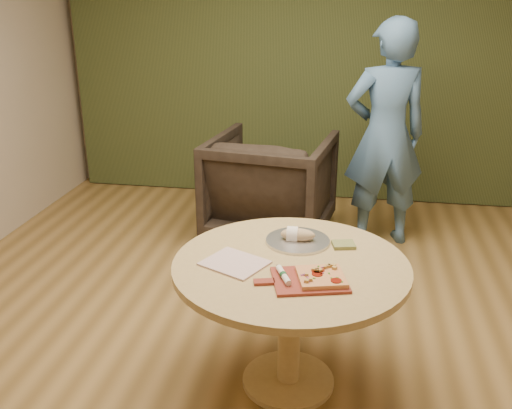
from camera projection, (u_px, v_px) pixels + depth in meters
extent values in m
cube|color=olive|center=(258.00, 354.00, 3.47)|extent=(5.00, 6.00, 0.02)
cube|color=#BBA78D|center=(307.00, 59.00, 5.74)|extent=(5.00, 0.02, 2.80)
cube|color=#2F391A|center=(306.00, 60.00, 5.63)|extent=(4.80, 0.14, 2.78)
cylinder|color=tan|center=(288.00, 380.00, 3.20)|extent=(0.51, 0.51, 0.03)
cylinder|color=tan|center=(289.00, 328.00, 3.08)|extent=(0.12, 0.12, 0.68)
cylinder|color=tan|center=(291.00, 266.00, 2.94)|extent=(1.23, 1.23, 0.04)
cube|color=maroon|center=(309.00, 280.00, 2.74)|extent=(0.41, 0.36, 0.01)
cube|color=maroon|center=(264.00, 282.00, 2.72)|extent=(0.11, 0.07, 0.01)
cube|color=#DF9757|center=(321.00, 277.00, 2.73)|extent=(0.27, 0.27, 0.02)
cylinder|color=#6B0F04|center=(320.00, 270.00, 2.77)|extent=(0.04, 0.04, 0.00)
cylinder|color=#6B0F04|center=(317.00, 274.00, 2.73)|extent=(0.05, 0.05, 0.00)
cylinder|color=#6B0F04|center=(317.00, 271.00, 2.77)|extent=(0.06, 0.06, 0.00)
cylinder|color=#6B0F04|center=(336.00, 281.00, 2.67)|extent=(0.05, 0.05, 0.00)
cube|color=tan|center=(307.00, 281.00, 2.66)|extent=(0.02, 0.02, 0.01)
cube|color=tan|center=(334.00, 268.00, 2.78)|extent=(0.03, 0.03, 0.01)
cube|color=tan|center=(330.00, 266.00, 2.81)|extent=(0.02, 0.02, 0.01)
cube|color=tan|center=(320.00, 270.00, 2.76)|extent=(0.03, 0.03, 0.01)
cube|color=tan|center=(307.00, 275.00, 2.72)|extent=(0.02, 0.02, 0.01)
cube|color=tan|center=(317.00, 270.00, 2.76)|extent=(0.02, 0.02, 0.01)
cube|color=tan|center=(325.00, 267.00, 2.79)|extent=(0.02, 0.02, 0.01)
cube|color=tan|center=(334.00, 266.00, 2.81)|extent=(0.02, 0.02, 0.01)
cube|color=tan|center=(315.00, 269.00, 2.77)|extent=(0.03, 0.03, 0.01)
cube|color=tan|center=(328.00, 266.00, 2.80)|extent=(0.03, 0.03, 0.01)
cube|color=tan|center=(311.00, 280.00, 2.67)|extent=(0.02, 0.02, 0.01)
cube|color=#306E15|center=(318.00, 266.00, 2.81)|extent=(0.01, 0.01, 0.00)
cube|color=#306E15|center=(314.00, 278.00, 2.69)|extent=(0.01, 0.01, 0.00)
cube|color=#306E15|center=(329.00, 273.00, 2.74)|extent=(0.01, 0.01, 0.00)
cube|color=#306E15|center=(313.00, 270.00, 2.77)|extent=(0.01, 0.01, 0.00)
cube|color=#306E15|center=(332.00, 278.00, 2.70)|extent=(0.01, 0.01, 0.00)
cube|color=#306E15|center=(312.00, 270.00, 2.78)|extent=(0.01, 0.01, 0.00)
cube|color=#306E15|center=(319.00, 275.00, 2.72)|extent=(0.01, 0.01, 0.00)
cube|color=#306E15|center=(337.00, 278.00, 2.70)|extent=(0.01, 0.01, 0.00)
cube|color=#306E15|center=(342.00, 282.00, 2.66)|extent=(0.01, 0.01, 0.00)
cube|color=#933F6F|center=(304.00, 275.00, 2.72)|extent=(0.03, 0.01, 0.00)
cube|color=#933F6F|center=(304.00, 275.00, 2.72)|extent=(0.03, 0.01, 0.00)
cube|color=#933F6F|center=(304.00, 274.00, 2.73)|extent=(0.02, 0.03, 0.00)
cube|color=#933F6F|center=(307.00, 282.00, 2.66)|extent=(0.03, 0.01, 0.00)
cube|color=#933F6F|center=(324.00, 267.00, 2.80)|extent=(0.03, 0.02, 0.00)
cube|color=#933F6F|center=(308.00, 278.00, 2.70)|extent=(0.02, 0.03, 0.00)
cube|color=#933F6F|center=(322.00, 274.00, 2.74)|extent=(0.02, 0.03, 0.00)
cylinder|color=white|center=(284.00, 275.00, 2.74)|extent=(0.10, 0.17, 0.03)
cylinder|color=#194C26|center=(284.00, 275.00, 2.74)|extent=(0.04, 0.04, 0.03)
cube|color=silver|center=(278.00, 266.00, 2.83)|extent=(0.03, 0.04, 0.00)
cube|color=white|center=(235.00, 263.00, 2.92)|extent=(0.38, 0.36, 0.01)
cylinder|color=silver|center=(298.00, 241.00, 3.17)|extent=(0.35, 0.35, 0.01)
cylinder|color=silver|center=(298.00, 240.00, 3.17)|extent=(0.36, 0.36, 0.02)
ellipsoid|color=tan|center=(298.00, 235.00, 3.16)|extent=(0.19, 0.08, 0.07)
cylinder|color=white|center=(292.00, 234.00, 3.16)|extent=(0.06, 0.09, 0.09)
cube|color=brown|center=(344.00, 245.00, 3.11)|extent=(0.14, 0.12, 0.02)
imported|color=black|center=(271.00, 181.00, 4.92)|extent=(1.11, 1.06, 1.01)
imported|color=teal|center=(385.00, 136.00, 4.67)|extent=(0.78, 0.61, 1.88)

